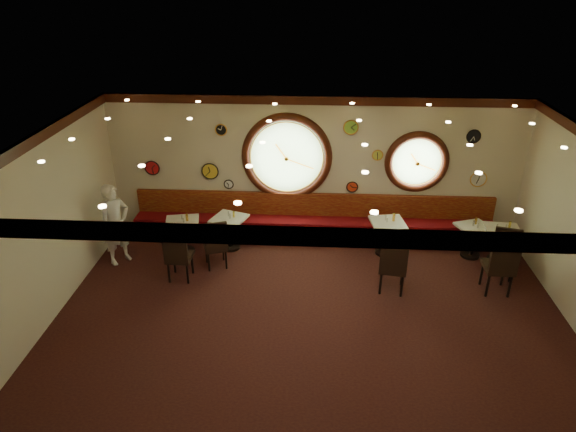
% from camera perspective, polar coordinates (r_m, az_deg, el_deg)
% --- Properties ---
extents(floor, '(9.00, 6.00, 0.00)m').
position_cam_1_polar(floor, '(9.41, 2.47, -10.47)').
color(floor, black).
rests_on(floor, ground).
extents(ceiling, '(9.00, 6.00, 0.02)m').
position_cam_1_polar(ceiling, '(7.93, 2.91, 8.44)').
color(ceiling, '#B59133').
rests_on(ceiling, wall_back).
extents(wall_back, '(9.00, 0.02, 3.20)m').
position_cam_1_polar(wall_back, '(11.29, 2.92, 5.30)').
color(wall_back, beige).
rests_on(wall_back, floor).
extents(wall_front, '(9.00, 0.02, 3.20)m').
position_cam_1_polar(wall_front, '(6.06, 2.21, -15.19)').
color(wall_front, beige).
rests_on(wall_front, floor).
extents(wall_left, '(0.02, 6.00, 3.20)m').
position_cam_1_polar(wall_left, '(9.68, -25.02, -0.94)').
color(wall_left, beige).
rests_on(wall_left, floor).
extents(molding_back, '(9.00, 0.10, 0.18)m').
position_cam_1_polar(molding_back, '(10.80, 3.10, 12.72)').
color(molding_back, '#361209').
rests_on(molding_back, wall_back).
extents(molding_front, '(9.00, 0.10, 0.18)m').
position_cam_1_polar(molding_front, '(5.24, 2.50, -2.31)').
color(molding_front, '#361209').
rests_on(molding_front, wall_back).
extents(molding_left, '(0.10, 6.00, 0.18)m').
position_cam_1_polar(molding_left, '(9.14, -26.51, 7.53)').
color(molding_left, '#361209').
rests_on(molding_left, wall_back).
extents(banquette_base, '(8.00, 0.55, 0.20)m').
position_cam_1_polar(banquette_base, '(11.66, 2.74, -2.10)').
color(banquette_base, black).
rests_on(banquette_base, floor).
extents(banquette_seat, '(8.00, 0.55, 0.30)m').
position_cam_1_polar(banquette_seat, '(11.54, 2.76, -1.00)').
color(banquette_seat, '#57070D').
rests_on(banquette_seat, banquette_base).
extents(banquette_back, '(8.00, 0.10, 0.55)m').
position_cam_1_polar(banquette_back, '(11.56, 2.82, 1.26)').
color(banquette_back, '#5E070C').
rests_on(banquette_back, wall_back).
extents(porthole_left_glass, '(1.66, 0.02, 1.66)m').
position_cam_1_polar(porthole_left_glass, '(11.22, -0.14, 6.56)').
color(porthole_left_glass, '#92C274').
rests_on(porthole_left_glass, wall_back).
extents(porthole_left_frame, '(1.98, 0.18, 1.98)m').
position_cam_1_polar(porthole_left_frame, '(11.20, -0.14, 6.53)').
color(porthole_left_frame, '#361209').
rests_on(porthole_left_frame, wall_back).
extents(porthole_left_ring, '(1.61, 0.03, 1.61)m').
position_cam_1_polar(porthole_left_ring, '(11.18, -0.15, 6.48)').
color(porthole_left_ring, gold).
rests_on(porthole_left_ring, wall_back).
extents(porthole_right_glass, '(1.10, 0.02, 1.10)m').
position_cam_1_polar(porthole_right_glass, '(11.42, 14.10, 5.85)').
color(porthole_right_glass, '#92C274').
rests_on(porthole_right_glass, wall_back).
extents(porthole_right_frame, '(1.38, 0.18, 1.38)m').
position_cam_1_polar(porthole_right_frame, '(11.41, 14.11, 5.83)').
color(porthole_right_frame, '#361209').
rests_on(porthole_right_frame, wall_back).
extents(porthole_right_ring, '(1.09, 0.03, 1.09)m').
position_cam_1_polar(porthole_right_ring, '(11.38, 14.14, 5.78)').
color(porthole_right_ring, gold).
rests_on(porthole_right_ring, wall_back).
extents(wall_clock_0, '(0.22, 0.03, 0.22)m').
position_cam_1_polar(wall_clock_0, '(11.21, 9.92, 6.69)').
color(wall_clock_0, '#CED045').
rests_on(wall_clock_0, wall_back).
extents(wall_clock_1, '(0.32, 0.03, 0.32)m').
position_cam_1_polar(wall_clock_1, '(11.84, -14.85, 5.20)').
color(wall_clock_1, red).
rests_on(wall_clock_1, wall_back).
extents(wall_clock_2, '(0.34, 0.03, 0.34)m').
position_cam_1_polar(wall_clock_2, '(11.84, 20.38, 3.88)').
color(wall_clock_2, silver).
rests_on(wall_clock_2, wall_back).
extents(wall_clock_3, '(0.36, 0.03, 0.36)m').
position_cam_1_polar(wall_clock_3, '(11.53, -8.64, 4.95)').
color(wall_clock_3, gold).
rests_on(wall_clock_3, wall_back).
extents(wall_clock_4, '(0.20, 0.03, 0.20)m').
position_cam_1_polar(wall_clock_4, '(11.57, -6.60, 3.55)').
color(wall_clock_4, white).
rests_on(wall_clock_4, wall_back).
extents(wall_clock_5, '(0.24, 0.03, 0.24)m').
position_cam_1_polar(wall_clock_5, '(11.17, -7.44, 9.49)').
color(wall_clock_5, black).
rests_on(wall_clock_5, wall_back).
extents(wall_clock_6, '(0.30, 0.03, 0.30)m').
position_cam_1_polar(wall_clock_6, '(10.98, 7.00, 9.76)').
color(wall_clock_6, '#7FB939').
rests_on(wall_clock_6, wall_back).
extents(wall_clock_7, '(0.24, 0.03, 0.24)m').
position_cam_1_polar(wall_clock_7, '(11.43, 7.14, 3.24)').
color(wall_clock_7, red).
rests_on(wall_clock_7, wall_back).
extents(wall_clock_8, '(0.28, 0.03, 0.28)m').
position_cam_1_polar(wall_clock_8, '(11.47, 19.91, 8.33)').
color(wall_clock_8, black).
rests_on(wall_clock_8, wall_back).
extents(table_a, '(0.80, 0.80, 0.75)m').
position_cam_1_polar(table_a, '(11.15, -11.57, -1.85)').
color(table_a, black).
rests_on(table_a, floor).
extents(table_b, '(0.86, 0.86, 0.74)m').
position_cam_1_polar(table_b, '(11.18, -6.51, -1.44)').
color(table_b, black).
rests_on(table_b, floor).
extents(table_c, '(0.79, 0.79, 0.76)m').
position_cam_1_polar(table_c, '(11.09, 10.92, -1.93)').
color(table_c, black).
rests_on(table_c, floor).
extents(table_d, '(0.82, 0.82, 0.71)m').
position_cam_1_polar(table_d, '(11.48, 19.85, -2.27)').
color(table_d, black).
rests_on(table_d, floor).
extents(table_e, '(0.74, 0.74, 0.75)m').
position_cam_1_polar(table_e, '(11.49, 22.58, -2.61)').
color(table_e, black).
rests_on(table_e, floor).
extents(chair_a, '(0.48, 0.48, 0.69)m').
position_cam_1_polar(chair_a, '(10.11, -12.20, -3.95)').
color(chair_a, black).
rests_on(chair_a, floor).
extents(chair_b, '(0.58, 0.58, 0.67)m').
position_cam_1_polar(chair_b, '(10.40, -8.03, -2.82)').
color(chair_b, black).
rests_on(chair_b, floor).
extents(chair_c, '(0.57, 0.57, 0.74)m').
position_cam_1_polar(chair_c, '(9.70, 11.64, -4.98)').
color(chair_c, black).
rests_on(chair_c, floor).
extents(chair_d, '(0.52, 0.52, 0.77)m').
position_cam_1_polar(chair_d, '(10.23, 22.66, -4.71)').
color(chair_d, black).
rests_on(chair_d, floor).
extents(chair_e, '(0.59, 0.59, 0.71)m').
position_cam_1_polar(chair_e, '(10.81, 22.95, -3.38)').
color(chair_e, black).
rests_on(chair_e, floor).
extents(condiment_a_salt, '(0.03, 0.03, 0.09)m').
position_cam_1_polar(condiment_a_salt, '(11.10, -11.73, -0.12)').
color(condiment_a_salt, silver).
rests_on(condiment_a_salt, table_a).
extents(condiment_b_salt, '(0.04, 0.04, 0.10)m').
position_cam_1_polar(condiment_b_salt, '(11.11, -6.63, 0.25)').
color(condiment_b_salt, silver).
rests_on(condiment_b_salt, table_b).
extents(condiment_c_salt, '(0.04, 0.04, 0.10)m').
position_cam_1_polar(condiment_c_salt, '(11.00, 10.81, -0.21)').
color(condiment_c_salt, silver).
rests_on(condiment_c_salt, table_c).
extents(condiment_d_salt, '(0.04, 0.04, 0.11)m').
position_cam_1_polar(condiment_d_salt, '(11.38, 19.94, -0.75)').
color(condiment_d_salt, '#B8B9BD').
rests_on(condiment_d_salt, table_d).
extents(condiment_a_pepper, '(0.03, 0.03, 0.09)m').
position_cam_1_polar(condiment_a_pepper, '(10.96, -11.55, -0.46)').
color(condiment_a_pepper, '#B9B8BC').
rests_on(condiment_a_pepper, table_a).
extents(condiment_b_pepper, '(0.04, 0.04, 0.10)m').
position_cam_1_polar(condiment_b_pepper, '(11.00, -6.48, -0.02)').
color(condiment_b_pepper, silver).
rests_on(condiment_b_pepper, table_b).
extents(condiment_c_pepper, '(0.03, 0.03, 0.09)m').
position_cam_1_polar(condiment_c_pepper, '(10.93, 10.95, -0.47)').
color(condiment_c_pepper, silver).
rests_on(condiment_c_pepper, table_c).
extents(condiment_d_pepper, '(0.04, 0.04, 0.10)m').
position_cam_1_polar(condiment_d_pepper, '(11.32, 20.36, -1.02)').
color(condiment_d_pepper, silver).
rests_on(condiment_d_pepper, table_d).
extents(condiment_a_bottle, '(0.05, 0.05, 0.16)m').
position_cam_1_polar(condiment_a_bottle, '(10.99, -11.16, -0.15)').
color(condiment_a_bottle, gold).
rests_on(condiment_a_bottle, table_a).
extents(condiment_b_bottle, '(0.04, 0.04, 0.14)m').
position_cam_1_polar(condiment_b_bottle, '(11.04, -6.05, 0.19)').
color(condiment_b_bottle, yellow).
rests_on(condiment_b_bottle, table_b).
extents(condiment_c_bottle, '(0.05, 0.05, 0.17)m').
position_cam_1_polar(condiment_c_bottle, '(10.99, 11.67, -0.13)').
color(condiment_c_bottle, gold).
rests_on(condiment_c_bottle, table_c).
extents(condiment_d_bottle, '(0.05, 0.05, 0.15)m').
position_cam_1_polar(condiment_d_bottle, '(11.45, 20.15, -0.49)').
color(condiment_d_bottle, gold).
rests_on(condiment_d_bottle, table_d).
extents(condiment_e_salt, '(0.03, 0.03, 0.09)m').
position_cam_1_polar(condiment_e_salt, '(11.34, 22.22, -1.07)').
color(condiment_e_salt, silver).
rests_on(condiment_e_salt, table_e).
extents(condiment_e_pepper, '(0.03, 0.03, 0.10)m').
position_cam_1_polar(condiment_e_pepper, '(11.38, 23.10, -1.12)').
color(condiment_e_pepper, silver).
rests_on(condiment_e_pepper, table_e).
extents(condiment_e_bottle, '(0.05, 0.05, 0.16)m').
position_cam_1_polar(condiment_e_bottle, '(11.42, 23.42, -0.92)').
color(condiment_e_bottle, gold).
rests_on(condiment_e_bottle, table_e).
extents(waiter, '(0.72, 0.75, 1.72)m').
position_cam_1_polar(waiter, '(11.01, -18.58, -0.87)').
color(waiter, white).
rests_on(waiter, floor).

